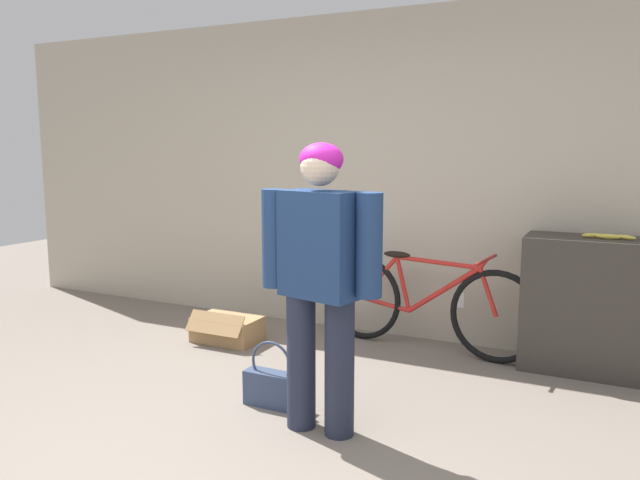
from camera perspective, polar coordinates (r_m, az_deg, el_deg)
wall_back at (r=5.06m, az=6.93°, el=5.78°), size 8.00×0.07×2.60m
side_shelf at (r=4.64m, az=23.19°, el=-5.51°), size 0.83×0.41×0.93m
person at (r=3.29m, az=0.01°, el=-2.79°), size 0.69×0.30×1.56m
bicycle at (r=4.80m, az=9.55°, el=-5.74°), size 1.76×0.46×0.75m
banana at (r=4.54m, az=24.81°, el=0.31°), size 0.34×0.09×0.03m
handbag at (r=3.83m, az=-4.46°, el=-13.15°), size 0.33×0.12×0.40m
cardboard_box at (r=5.07m, az=-8.49°, el=-8.04°), size 0.52×0.39×0.26m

